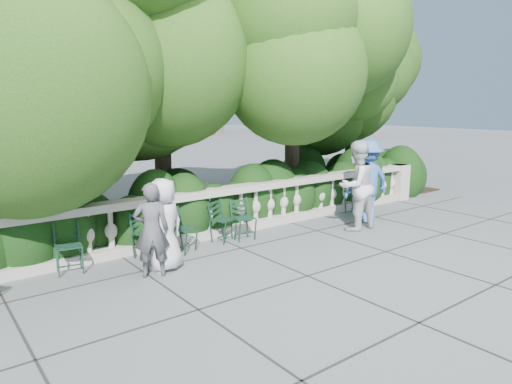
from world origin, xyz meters
TOP-DOWN VIEW (x-y plane):
  - ground at (0.00, 0.00)m, footprint 90.00×90.00m
  - balustrade at (0.00, 1.80)m, footprint 12.00×0.44m
  - shrub_hedge at (0.00, 3.00)m, footprint 15.00×2.60m
  - tree_canopy at (0.69, 3.19)m, footprint 15.04×6.52m
  - chair_a at (-3.47, 1.31)m, footprint 0.51×0.55m
  - chair_b at (-0.48, 1.25)m, footprint 0.57×0.60m
  - chair_c at (-2.08, 1.28)m, footprint 0.58×0.60m
  - chair_d at (-1.42, 1.13)m, footprint 0.61×0.63m
  - chair_e at (-0.15, 1.10)m, footprint 0.49×0.53m
  - chair_f at (3.52, 1.31)m, footprint 0.54×0.57m
  - person_businessman at (-2.16, 0.63)m, footprint 0.84×0.64m
  - person_woman_grey at (-2.44, 0.51)m, footprint 0.65×0.55m
  - person_casual_man at (2.25, 0.39)m, footprint 0.95×0.74m
  - person_older_blue at (3.01, 0.71)m, footprint 1.31×0.85m

SIDE VIEW (x-z plane):
  - ground at x=0.00m, z-range 0.00..0.00m
  - shrub_hedge at x=0.00m, z-range -0.85..0.85m
  - chair_a at x=-3.47m, z-range -0.42..0.42m
  - chair_b at x=-0.48m, z-range -0.42..0.42m
  - chair_c at x=-2.08m, z-range -0.42..0.42m
  - chair_d at x=-1.42m, z-range -0.42..0.42m
  - chair_e at x=-0.15m, z-range -0.42..0.42m
  - chair_f at x=3.52m, z-range -0.42..0.42m
  - balustrade at x=0.00m, z-range -0.01..0.99m
  - person_woman_grey at x=-2.44m, z-range 0.00..1.51m
  - person_businessman at x=-2.16m, z-range 0.00..1.53m
  - person_older_blue at x=3.01m, z-range 0.00..1.91m
  - person_casual_man at x=2.25m, z-range 0.00..1.93m
  - tree_canopy at x=0.69m, z-range 0.57..7.35m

